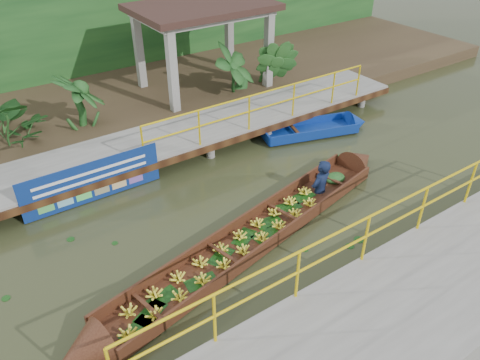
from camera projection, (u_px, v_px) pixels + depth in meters
ground at (235, 218)px, 10.76m from camera, size 80.00×80.00×0.00m
land_strip at (111, 100)px, 15.81m from camera, size 30.00×8.00×0.45m
far_dock at (166, 141)px, 12.87m from camera, size 16.00×2.06×1.66m
near_dock at (416, 307)px, 8.18m from camera, size 18.00×2.40×1.73m
pavilion at (202, 16)px, 14.97m from camera, size 4.40×3.00×3.00m
foliage_backdrop at (77, 30)px, 16.56m from camera, size 30.00×0.80×4.00m
vendor_boat at (266, 224)px, 10.21m from camera, size 9.40×2.85×2.12m
moored_blue_boat at (333, 127)px, 14.33m from camera, size 3.47×1.78×0.80m
blue_banner at (93, 181)px, 11.04m from camera, size 3.36×0.04×1.05m
tropical_plants at (75, 108)px, 12.92m from camera, size 14.22×1.22×1.53m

